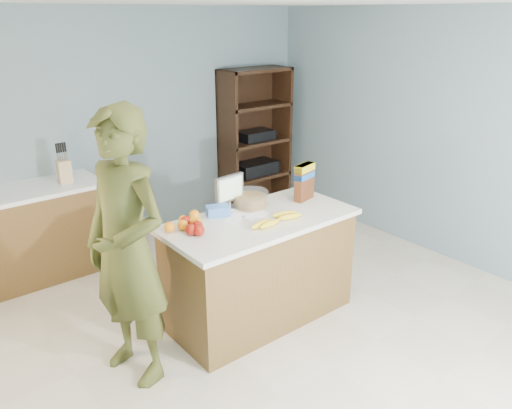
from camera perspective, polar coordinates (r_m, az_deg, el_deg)
floor at (r=4.18m, az=3.10°, el=-14.28°), size 4.50×5.00×0.02m
walls at (r=3.50m, az=3.63°, el=8.40°), size 4.52×5.02×2.51m
counter_peninsula at (r=4.15m, az=0.44°, el=-7.75°), size 1.56×0.76×0.90m
back_cabinet at (r=5.23m, az=-23.64°, el=-2.90°), size 1.24×0.62×0.90m
shelving_unit at (r=6.40m, az=-0.38°, el=6.99°), size 0.90×0.40×1.80m
person at (r=3.40m, az=-14.52°, el=-5.07°), size 0.62×0.79×1.92m
knife_block at (r=5.07m, az=-21.08°, el=3.61°), size 0.12×0.10×0.31m
envelopes at (r=3.97m, az=-1.21°, el=-1.41°), size 0.40×0.22×0.00m
bananas at (r=3.86m, az=2.36°, el=-1.73°), size 0.49×0.16×0.05m
apples at (r=3.70m, az=-7.18°, el=-2.55°), size 0.15×0.28×0.09m
oranges at (r=3.81m, az=-7.80°, el=-1.96°), size 0.35×0.23×0.08m
blue_carton at (r=3.99m, az=-4.36°, el=-0.72°), size 0.21×0.18×0.08m
salad_bowl at (r=4.17m, az=-0.62°, el=0.56°), size 0.30×0.30×0.13m
tv at (r=4.10m, az=-3.05°, el=1.69°), size 0.28×0.12×0.28m
cereal_box at (r=4.30m, az=5.56°, el=2.89°), size 0.22×0.13×0.32m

